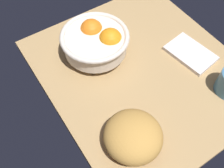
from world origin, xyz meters
TOP-DOWN VIEW (x-y plane):
  - ground_plane at (0.00, 0.00)cm, footprint 68.35×60.72cm
  - fruit_bowl at (-13.95, -8.61)cm, footprint 22.35×22.35cm
  - bread_loaf at (19.00, -17.60)cm, footprint 19.31×19.20cm
  - napkin_folded at (4.31, 17.49)cm, footprint 17.24×12.82cm

SIDE VIEW (x-z plane):
  - ground_plane at x=0.00cm, z-range -3.00..0.00cm
  - napkin_folded at x=4.31cm, z-range 0.00..1.35cm
  - bread_loaf at x=19.00cm, z-range 0.00..8.79cm
  - fruit_bowl at x=-13.95cm, z-range 0.62..11.47cm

